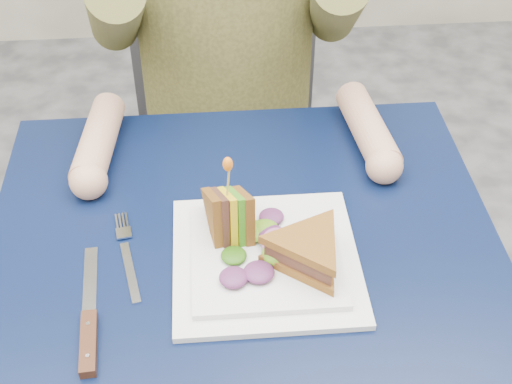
{
  "coord_description": "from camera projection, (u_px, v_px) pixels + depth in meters",
  "views": [
    {
      "loc": [
        -0.04,
        -0.69,
        1.47
      ],
      "look_at": [
        0.02,
        0.05,
        0.82
      ],
      "focal_mm": 50.0,
      "sensor_mm": 36.0,
      "label": 1
    }
  ],
  "objects": [
    {
      "name": "sandwich_upright",
      "position": [
        230.0,
        215.0,
        1.0
      ],
      "size": [
        0.08,
        0.13,
        0.13
      ],
      "color": "brown",
      "rests_on": "plate"
    },
    {
      "name": "plate",
      "position": [
        266.0,
        258.0,
        1.0
      ],
      "size": [
        0.26,
        0.26,
        0.02
      ],
      "color": "white",
      "rests_on": "table"
    },
    {
      "name": "toothpick_frill",
      "position": [
        228.0,
        164.0,
        0.94
      ],
      "size": [
        0.01,
        0.01,
        0.02
      ],
      "primitive_type": "ellipsoid",
      "color": "orange",
      "rests_on": "sandwich_upright"
    },
    {
      "name": "onion_ring",
      "position": [
        277.0,
        242.0,
        0.99
      ],
      "size": [
        0.04,
        0.04,
        0.02
      ],
      "primitive_type": "torus",
      "rotation": [
        0.44,
        0.0,
        0.0
      ],
      "color": "#9E4C7A",
      "rests_on": "plate"
    },
    {
      "name": "fork",
      "position": [
        128.0,
        258.0,
        1.01
      ],
      "size": [
        0.05,
        0.18,
        0.01
      ],
      "color": "silver",
      "rests_on": "table"
    },
    {
      "name": "chair",
      "position": [
        227.0,
        109.0,
        1.62
      ],
      "size": [
        0.42,
        0.4,
        0.93
      ],
      "color": "#47474C",
      "rests_on": "ground"
    },
    {
      "name": "sandwich_flat",
      "position": [
        308.0,
        251.0,
        0.96
      ],
      "size": [
        0.19,
        0.19,
        0.05
      ],
      "color": "brown",
      "rests_on": "plate"
    },
    {
      "name": "table",
      "position": [
        246.0,
        300.0,
        1.06
      ],
      "size": [
        0.75,
        0.75,
        0.73
      ],
      "color": "black",
      "rests_on": "ground"
    },
    {
      "name": "toothpick",
      "position": [
        228.0,
        180.0,
        0.96
      ],
      "size": [
        0.01,
        0.01,
        0.06
      ],
      "primitive_type": "cylinder",
      "rotation": [
        0.14,
        0.07,
        0.0
      ],
      "color": "tan",
      "rests_on": "sandwich_upright"
    },
    {
      "name": "knife",
      "position": [
        89.0,
        331.0,
        0.91
      ],
      "size": [
        0.04,
        0.22,
        0.02
      ],
      "color": "silver",
      "rests_on": "table"
    },
    {
      "name": "lettuce_spill",
      "position": [
        269.0,
        243.0,
        0.99
      ],
      "size": [
        0.15,
        0.13,
        0.02
      ],
      "primitive_type": null,
      "color": "#337A14",
      "rests_on": "plate"
    }
  ]
}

